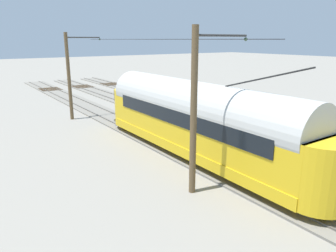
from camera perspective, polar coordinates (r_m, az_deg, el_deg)
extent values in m
plane|color=gray|center=(21.12, 14.73, -3.21)|extent=(220.00, 220.00, 0.00)
cube|color=slate|center=(24.52, 21.56, -1.12)|extent=(2.80, 80.00, 0.10)
cube|color=#59544C|center=(23.92, 20.61, -1.20)|extent=(0.07, 80.00, 0.08)
cube|color=#59544C|center=(25.08, 22.51, -0.66)|extent=(0.07, 80.00, 0.08)
cube|color=#47331E|center=(49.52, -10.70, 7.52)|extent=(2.50, 0.24, 0.08)
cube|color=#47331E|center=(48.93, -10.39, 7.45)|extent=(2.50, 0.24, 0.08)
cube|color=#47331E|center=(48.34, -10.06, 7.37)|extent=(2.50, 0.24, 0.08)
cube|color=#47331E|center=(47.75, -9.74, 7.29)|extent=(2.50, 0.24, 0.08)
cube|color=#47331E|center=(47.17, -9.40, 7.21)|extent=(2.50, 0.24, 0.08)
cube|color=slate|center=(21.11, 14.74, -3.09)|extent=(2.80, 80.00, 0.10)
cube|color=#59544C|center=(20.56, 13.44, -3.22)|extent=(0.07, 80.00, 0.08)
cube|color=#59544C|center=(21.61, 16.01, -2.50)|extent=(0.07, 80.00, 0.08)
cube|color=#47331E|center=(47.92, -15.56, 6.99)|extent=(2.50, 0.24, 0.08)
cube|color=#47331E|center=(47.31, -15.30, 6.90)|extent=(2.50, 0.24, 0.08)
cube|color=#47331E|center=(46.70, -15.03, 6.82)|extent=(2.50, 0.24, 0.08)
cube|color=#47331E|center=(46.10, -14.75, 6.74)|extent=(2.50, 0.24, 0.08)
cube|color=#47331E|center=(45.49, -14.46, 6.65)|extent=(2.50, 0.24, 0.08)
cube|color=slate|center=(18.14, 5.47, -5.67)|extent=(2.80, 80.00, 0.10)
cube|color=#59544C|center=(17.68, 3.68, -5.88)|extent=(0.07, 80.00, 0.08)
cube|color=#59544C|center=(18.55, 7.19, -4.95)|extent=(0.07, 80.00, 0.08)
cube|color=#47331E|center=(46.69, -20.70, 6.36)|extent=(2.50, 0.24, 0.08)
cube|color=#47331E|center=(46.06, -20.50, 6.27)|extent=(2.50, 0.24, 0.08)
cube|color=#47331E|center=(45.44, -20.29, 6.18)|extent=(2.50, 0.24, 0.08)
cube|color=#47331E|center=(44.81, -20.08, 6.09)|extent=(2.50, 0.24, 0.08)
cube|color=#47331E|center=(44.19, -19.86, 5.99)|extent=(2.50, 0.24, 0.08)
cube|color=gold|center=(18.18, 4.79, -3.41)|extent=(2.65, 14.83, 0.55)
cube|color=gold|center=(17.96, 4.84, -1.14)|extent=(2.55, 14.83, 0.95)
cube|color=gold|center=(17.70, 4.91, 1.97)|extent=(2.55, 14.83, 1.05)
cylinder|color=#B7B7B2|center=(17.59, 4.95, 3.63)|extent=(2.65, 14.53, 2.65)
cylinder|color=gold|center=(23.87, -6.40, 3.54)|extent=(2.55, 2.55, 2.55)
cylinder|color=gold|center=(13.36, 25.40, -7.34)|extent=(2.55, 2.55, 2.55)
cube|color=black|center=(24.69, -7.72, 6.27)|extent=(1.63, 0.08, 0.36)
cube|color=black|center=(24.77, -7.74, 5.57)|extent=(1.73, 0.06, 0.80)
cube|color=black|center=(18.53, 8.01, 2.47)|extent=(0.04, 12.45, 0.80)
cube|color=black|center=(16.93, 1.51, 1.40)|extent=(0.04, 12.45, 0.80)
cylinder|color=silver|center=(25.02, -7.75, 3.45)|extent=(0.24, 0.06, 0.24)
cube|color=gray|center=(25.17, -7.61, 1.36)|extent=(1.94, 0.12, 0.20)
cylinder|color=black|center=(14.17, 16.73, 8.17)|extent=(0.07, 4.49, 1.28)
cylinder|color=black|center=(22.30, -1.49, -0.23)|extent=(0.10, 0.76, 0.76)
cylinder|color=black|center=(21.58, -4.69, -0.81)|extent=(0.10, 0.76, 0.76)
cylinder|color=black|center=(15.65, 18.01, -7.86)|extent=(0.10, 0.76, 0.76)
cylinder|color=black|center=(14.61, 14.50, -9.27)|extent=(0.10, 0.76, 0.76)
cylinder|color=brown|center=(27.49, -17.27, 8.33)|extent=(0.28, 0.28, 7.05)
cylinder|color=#2D2D2D|center=(27.79, -14.91, 15.03)|extent=(2.84, 0.10, 0.10)
sphere|color=#334733|center=(28.30, -12.10, 14.89)|extent=(0.16, 0.16, 0.16)
cylinder|color=brown|center=(13.21, 4.59, 2.17)|extent=(0.28, 0.28, 7.05)
cylinder|color=#2D2D2D|center=(13.81, 9.63, 15.65)|extent=(2.84, 0.10, 0.10)
sphere|color=#334733|center=(14.83, 13.70, 14.81)|extent=(0.16, 0.16, 0.16)
cylinder|color=black|center=(21.11, -3.29, 15.19)|extent=(0.03, 20.12, 0.03)
cylinder|color=black|center=(27.79, -14.91, 15.03)|extent=(2.84, 0.02, 0.02)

